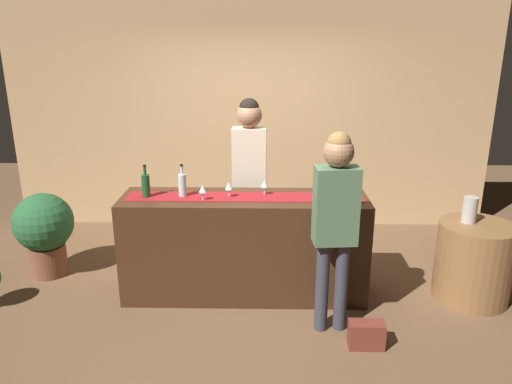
{
  "coord_description": "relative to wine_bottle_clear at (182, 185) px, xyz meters",
  "views": [
    {
      "loc": [
        0.19,
        -4.19,
        2.35
      ],
      "look_at": [
        0.11,
        0.0,
        1.02
      ],
      "focal_mm": 34.23,
      "sensor_mm": 36.0,
      "label": 1
    }
  ],
  "objects": [
    {
      "name": "vase_on_side_table",
      "position": [
        2.61,
        -0.0,
        -0.22
      ],
      "size": [
        0.13,
        0.13,
        0.24
      ],
      "primitive_type": "cylinder",
      "color": "#A8A399",
      "rests_on": "round_side_table"
    },
    {
      "name": "wine_glass_near_customer",
      "position": [
        0.74,
        0.05,
        -0.01
      ],
      "size": [
        0.07,
        0.07,
        0.14
      ],
      "color": "silver",
      "rests_on": "bar_counter"
    },
    {
      "name": "ground_plane",
      "position": [
        0.56,
        -0.01,
        -1.08
      ],
      "size": [
        10.0,
        10.0,
        0.0
      ],
      "primitive_type": "plane",
      "color": "brown"
    },
    {
      "name": "round_side_table",
      "position": [
        2.68,
        -0.07,
        -0.71
      ],
      "size": [
        0.68,
        0.68,
        0.74
      ],
      "primitive_type": "cylinder",
      "color": "brown",
      "rests_on": "ground"
    },
    {
      "name": "wine_bottle_clear",
      "position": [
        0.0,
        0.0,
        0.0
      ],
      "size": [
        0.07,
        0.07,
        0.3
      ],
      "color": "#B2C6C1",
      "rests_on": "bar_counter"
    },
    {
      "name": "counter_runner_cloth",
      "position": [
        0.56,
        -0.01,
        -0.11
      ],
      "size": [
        2.13,
        0.28,
        0.01
      ],
      "primitive_type": "cube",
      "color": "maroon",
      "rests_on": "bar_counter"
    },
    {
      "name": "bar_counter",
      "position": [
        0.56,
        -0.01,
        -0.6
      ],
      "size": [
        2.24,
        0.6,
        0.97
      ],
      "primitive_type": "cube",
      "color": "#3D2314",
      "rests_on": "ground"
    },
    {
      "name": "handbag",
      "position": [
        1.55,
        -0.86,
        -0.97
      ],
      "size": [
        0.28,
        0.14,
        0.22
      ],
      "primitive_type": "cube",
      "color": "brown",
      "rests_on": "ground"
    },
    {
      "name": "customer_sipping",
      "position": [
        1.3,
        -0.6,
        -0.04
      ],
      "size": [
        0.36,
        0.24,
        1.68
      ],
      "rotation": [
        0.0,
        0.0,
        0.09
      ],
      "color": "#33333D",
      "rests_on": "ground"
    },
    {
      "name": "back_wall",
      "position": [
        0.56,
        1.89,
        0.37
      ],
      "size": [
        6.0,
        0.12,
        2.9
      ],
      "primitive_type": "cube",
      "color": "tan",
      "rests_on": "ground"
    },
    {
      "name": "potted_plant_tall",
      "position": [
        -1.49,
        0.35,
        -0.58
      ],
      "size": [
        0.59,
        0.59,
        0.87
      ],
      "color": "brown",
      "rests_on": "ground"
    },
    {
      "name": "wine_bottle_green",
      "position": [
        -0.32,
        -0.03,
        0.0
      ],
      "size": [
        0.07,
        0.07,
        0.3
      ],
      "color": "#194723",
      "rests_on": "bar_counter"
    },
    {
      "name": "bartender",
      "position": [
        0.59,
        0.57,
        0.04
      ],
      "size": [
        0.34,
        0.25,
        1.79
      ],
      "rotation": [
        0.0,
        0.0,
        3.12
      ],
      "color": "#26262B",
      "rests_on": "ground"
    },
    {
      "name": "wine_glass_far_end",
      "position": [
        0.2,
        -0.12,
        -0.01
      ],
      "size": [
        0.07,
        0.07,
        0.14
      ],
      "color": "silver",
      "rests_on": "bar_counter"
    },
    {
      "name": "wine_glass_mid_counter",
      "position": [
        0.42,
        -0.02,
        -0.01
      ],
      "size": [
        0.07,
        0.07,
        0.14
      ],
      "color": "silver",
      "rests_on": "bar_counter"
    }
  ]
}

